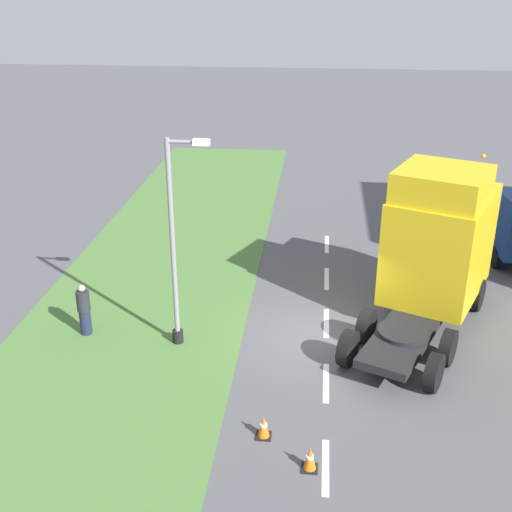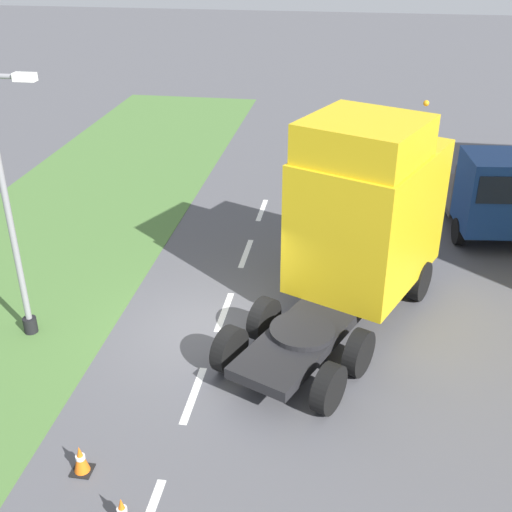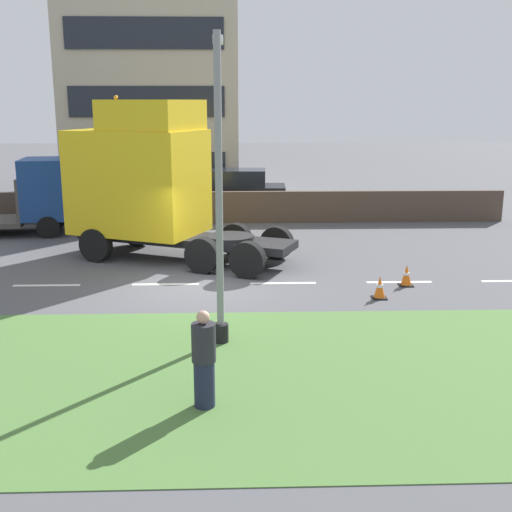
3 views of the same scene
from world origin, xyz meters
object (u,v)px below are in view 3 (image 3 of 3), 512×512
lamp_post (219,206)px  traffic_cone_trailing (380,287)px  parked_car (236,193)px  flatbed_truck (38,195)px  pedestrian (204,361)px  lorry_cab (146,180)px  traffic_cone_lead (406,275)px

lamp_post → traffic_cone_trailing: lamp_post is taller
parked_car → flatbed_truck: bearing=119.4°
traffic_cone_trailing → parked_car: bearing=16.2°
flatbed_truck → parked_car: (3.68, -7.36, -0.49)m
flatbed_truck → pedestrian: bearing=18.9°
parked_car → traffic_cone_trailing: bearing=-161.0°
lorry_cab → traffic_cone_trailing: bearing=-102.5°
lorry_cab → traffic_cone_trailing: size_ratio=12.43×
flatbed_truck → lamp_post: size_ratio=0.92×
pedestrian → flatbed_truck: bearing=25.3°
parked_car → traffic_cone_lead: (-11.13, -4.53, -0.69)m
traffic_cone_lead → traffic_cone_trailing: size_ratio=1.00×
traffic_cone_lead → parked_car: bearing=22.1°
parked_car → lamp_post: (-15.04, 0.38, 1.85)m
lorry_cab → traffic_cone_lead: (-3.61, -7.37, -2.17)m
flatbed_truck → parked_car: 8.24m
traffic_cone_lead → pedestrian: bearing=143.3°
parked_car → pedestrian: bearing=-179.1°
lorry_cab → parked_car: lorry_cab is taller
pedestrian → lamp_post: bearing=-4.0°
traffic_cone_trailing → pedestrian: bearing=144.3°
lamp_post → pedestrian: size_ratio=3.73×
lorry_cab → parked_car: size_ratio=1.66×
flatbed_truck → traffic_cone_trailing: flatbed_truck is taller
lorry_cab → pedestrian: 10.83m
traffic_cone_lead → lorry_cab: bearing=63.9°
lamp_post → traffic_cone_trailing: bearing=-54.5°
flatbed_truck → parked_car: bearing=110.1°
traffic_cone_lead → flatbed_truck: bearing=57.9°
lamp_post → traffic_cone_lead: size_ratio=10.55×
lorry_cab → parked_car: (7.52, -2.84, -1.48)m
pedestrian → traffic_cone_lead: pedestrian is taller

